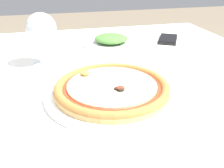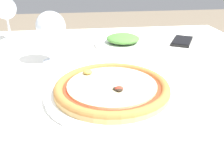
% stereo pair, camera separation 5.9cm
% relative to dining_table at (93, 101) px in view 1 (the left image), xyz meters
% --- Properties ---
extents(dining_table, '(1.22, 1.11, 0.72)m').
position_rel_dining_table_xyz_m(dining_table, '(0.00, 0.00, 0.00)').
color(dining_table, '#997047').
rests_on(dining_table, ground_plane).
extents(pizza_plate, '(0.32, 0.32, 0.04)m').
position_rel_dining_table_xyz_m(pizza_plate, '(0.03, -0.12, 0.10)').
color(pizza_plate, white).
rests_on(pizza_plate, dining_table).
extents(wine_glass_far_left, '(0.09, 0.09, 0.16)m').
position_rel_dining_table_xyz_m(wine_glass_far_left, '(-0.13, 0.13, 0.19)').
color(wine_glass_far_left, silver).
rests_on(wine_glass_far_left, dining_table).
extents(cell_phone, '(0.13, 0.16, 0.01)m').
position_rel_dining_table_xyz_m(cell_phone, '(0.36, 0.28, 0.09)').
color(cell_phone, black).
rests_on(cell_phone, dining_table).
extents(side_plate, '(0.22, 0.22, 0.04)m').
position_rel_dining_table_xyz_m(side_plate, '(0.12, 0.28, 0.10)').
color(side_plate, white).
rests_on(side_plate, dining_table).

